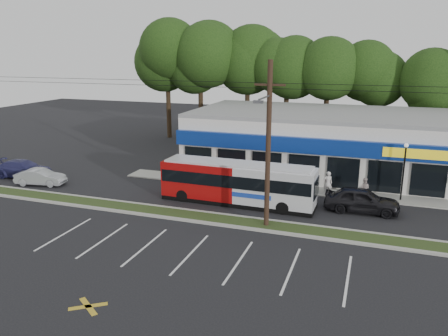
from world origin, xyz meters
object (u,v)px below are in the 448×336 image
at_px(lamp_post, 404,165).
at_px(metrobus, 238,182).
at_px(car_blue, 23,169).
at_px(pedestrian_a, 328,183).
at_px(pedestrian_b, 364,188).
at_px(utility_pole, 265,140).
at_px(car_silver, 40,177).
at_px(car_dark, 362,200).

bearing_deg(lamp_post, metrobus, -158.57).
bearing_deg(car_blue, metrobus, -97.60).
bearing_deg(lamp_post, pedestrian_a, -176.67).
height_order(pedestrian_a, pedestrian_b, pedestrian_a).
relative_size(utility_pole, car_silver, 12.67).
bearing_deg(pedestrian_b, pedestrian_a, 9.31).
relative_size(utility_pole, car_blue, 9.86).
bearing_deg(car_silver, lamp_post, -90.77).
xyz_separation_m(utility_pole, metrobus, (-2.79, 3.57, -3.85)).
height_order(utility_pole, car_silver, utility_pole).
xyz_separation_m(metrobus, pedestrian_a, (5.80, 4.00, -0.65)).
xyz_separation_m(car_dark, pedestrian_b, (0.06, 2.88, -0.05)).
relative_size(car_dark, car_silver, 1.24).
height_order(lamp_post, pedestrian_a, lamp_post).
xyz_separation_m(car_silver, pedestrian_b, (24.76, 5.00, 0.13)).
distance_m(utility_pole, car_dark, 8.60).
bearing_deg(utility_pole, pedestrian_b, 53.39).
relative_size(car_silver, pedestrian_a, 2.16).
bearing_deg(lamp_post, car_blue, -172.59).
height_order(lamp_post, metrobus, lamp_post).
distance_m(car_silver, pedestrian_b, 25.26).
xyz_separation_m(utility_pole, lamp_post, (8.17, 7.87, -2.74)).
xyz_separation_m(car_silver, car_blue, (-3.00, 1.36, 0.09)).
relative_size(metrobus, pedestrian_b, 7.02).
xyz_separation_m(utility_pole, car_dark, (5.57, 4.69, -4.58)).
height_order(utility_pole, pedestrian_a, utility_pole).
distance_m(lamp_post, pedestrian_b, 3.18).
relative_size(metrobus, car_silver, 2.79).
bearing_deg(car_dark, pedestrian_b, -2.34).
bearing_deg(lamp_post, pedestrian_b, -173.27).
height_order(utility_pole, car_dark, utility_pole).
bearing_deg(metrobus, utility_pole, -50.83).
bearing_deg(car_blue, car_silver, -120.94).
distance_m(metrobus, pedestrian_a, 7.08).
relative_size(lamp_post, car_blue, 0.84).
bearing_deg(car_blue, car_dark, -94.97).
bearing_deg(lamp_post, car_dark, -129.25).
distance_m(car_dark, pedestrian_b, 2.89).
bearing_deg(car_dark, utility_pole, 128.98).
distance_m(metrobus, pedestrian_b, 9.35).
height_order(metrobus, car_silver, metrobus).
xyz_separation_m(utility_pole, pedestrian_a, (3.02, 7.57, -4.50)).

